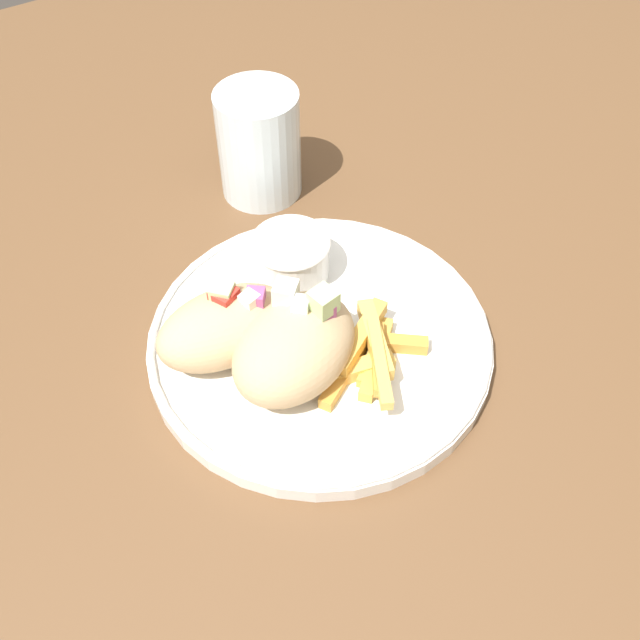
# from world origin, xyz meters

# --- Properties ---
(table) EXTENTS (1.41, 1.41, 0.76)m
(table) POSITION_xyz_m (0.00, 0.00, 0.70)
(table) COLOR brown
(table) RESTS_ON ground_plane
(plate) EXTENTS (0.28, 0.28, 0.02)m
(plate) POSITION_xyz_m (0.01, 0.01, 0.77)
(plate) COLOR white
(plate) RESTS_ON table
(pita_sandwich_near) EXTENTS (0.13, 0.12, 0.07)m
(pita_sandwich_near) POSITION_xyz_m (-0.03, -0.01, 0.81)
(pita_sandwich_near) COLOR tan
(pita_sandwich_near) RESTS_ON plate
(pita_sandwich_far) EXTENTS (0.11, 0.07, 0.06)m
(pita_sandwich_far) POSITION_xyz_m (-0.06, 0.04, 0.80)
(pita_sandwich_far) COLOR tan
(pita_sandwich_far) RESTS_ON plate
(fries_pile) EXTENTS (0.10, 0.10, 0.03)m
(fries_pile) POSITION_xyz_m (0.03, -0.03, 0.79)
(fries_pile) COLOR gold
(fries_pile) RESTS_ON plate
(sauce_ramekin) EXTENTS (0.07, 0.07, 0.04)m
(sauce_ramekin) POSITION_xyz_m (0.02, 0.08, 0.80)
(sauce_ramekin) COLOR white
(sauce_ramekin) RESTS_ON plate
(water_glass) EXTENTS (0.08, 0.08, 0.11)m
(water_glass) POSITION_xyz_m (0.07, 0.21, 0.81)
(water_glass) COLOR silver
(water_glass) RESTS_ON table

